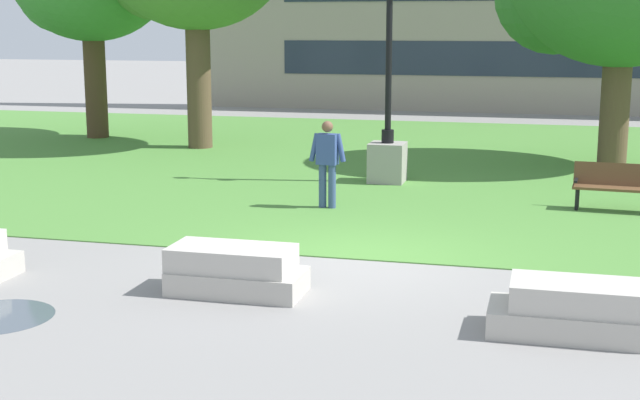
# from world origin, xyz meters

# --- Properties ---
(ground_plane) EXTENTS (140.00, 140.00, 0.00)m
(ground_plane) POSITION_xyz_m (0.00, 0.00, 0.00)
(ground_plane) COLOR gray
(grass_lawn) EXTENTS (40.00, 20.00, 0.02)m
(grass_lawn) POSITION_xyz_m (0.00, 10.00, 0.01)
(grass_lawn) COLOR #4C8438
(grass_lawn) RESTS_ON ground
(concrete_block_left) EXTENTS (1.81, 0.90, 0.64)m
(concrete_block_left) POSITION_xyz_m (-1.28, -2.07, 0.31)
(concrete_block_left) COLOR #B2ADA3
(concrete_block_left) RESTS_ON ground
(concrete_block_right) EXTENTS (1.90, 0.90, 0.64)m
(concrete_block_right) POSITION_xyz_m (3.11, -2.67, 0.31)
(concrete_block_right) COLOR #B2ADA3
(concrete_block_right) RESTS_ON ground
(park_bench_near_left) EXTENTS (1.83, 0.67, 0.90)m
(park_bench_near_left) POSITION_xyz_m (4.14, 4.84, 0.54)
(park_bench_near_left) COLOR brown
(park_bench_near_left) RESTS_ON grass_lawn
(lamp_post_center) EXTENTS (1.32, 0.80, 5.09)m
(lamp_post_center) POSITION_xyz_m (-0.80, 6.86, 1.05)
(lamp_post_center) COLOR gray
(lamp_post_center) RESTS_ON grass_lawn
(person_bystander_near_lawn) EXTENTS (0.74, 0.29, 1.71)m
(person_bystander_near_lawn) POSITION_xyz_m (-1.43, 3.69, 0.98)
(person_bystander_near_lawn) COLOR #384C7A
(person_bystander_near_lawn) RESTS_ON grass_lawn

